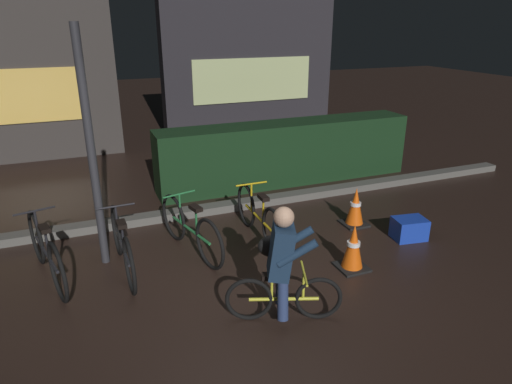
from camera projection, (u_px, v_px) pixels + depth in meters
The scene contains 13 objects.
ground_plane at pixel (259, 283), 5.27m from camera, with size 40.00×40.00×0.00m, color black.
sidewalk_curb at pixel (207, 210), 7.16m from camera, with size 12.00×0.24×0.12m, color #56544F.
hedge_row at pixel (286, 153), 8.38m from camera, with size 4.80×0.70×1.13m, color black.
storefront_right at pixel (249, 55), 11.72m from camera, with size 4.57×0.54×4.00m.
street_post at pixel (91, 153), 5.24m from camera, with size 0.10×0.10×2.86m, color #2D2D33.
parked_bike_left_mid at pixel (46, 252), 5.23m from camera, with size 0.53×1.68×0.79m.
parked_bike_center_left at pixel (122, 246), 5.42m from camera, with size 0.46×1.65×0.76m.
parked_bike_center_right at pixel (191, 229), 5.85m from camera, with size 0.51×1.59×0.75m.
parked_bike_right_mid at pixel (259, 217), 6.22m from camera, with size 0.46×1.61×0.74m.
traffic_cone_near at pixel (353, 247), 5.50m from camera, with size 0.36×0.36×0.59m.
traffic_cone_far at pixel (355, 207), 6.69m from camera, with size 0.36×0.36×0.58m.
blue_crate at pixel (409, 229), 6.30m from camera, with size 0.44×0.32×0.30m, color #193DB7.
cyclist at pixel (282, 264), 4.45m from camera, with size 1.13×0.64×1.25m.
Camera 1 is at (-1.72, -4.20, 2.89)m, focal length 31.81 mm.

